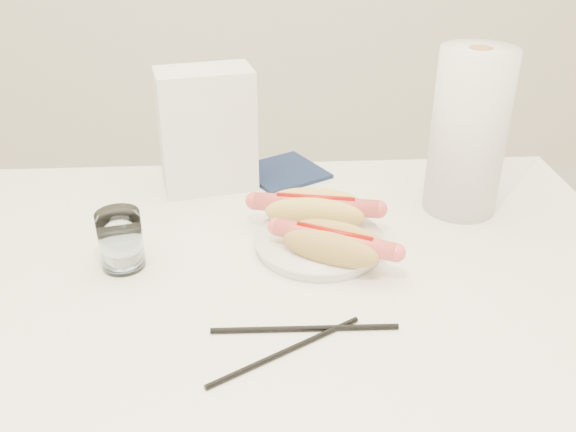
{
  "coord_description": "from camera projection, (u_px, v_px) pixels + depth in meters",
  "views": [
    {
      "loc": [
        0.01,
        -0.77,
        1.27
      ],
      "look_at": [
        0.06,
        0.05,
        0.82
      ],
      "focal_mm": 39.54,
      "sensor_mm": 36.0,
      "label": 1
    }
  ],
  "objects": [
    {
      "name": "chopstick_far",
      "position": [
        305.0,
        329.0,
        0.81
      ],
      "size": [
        0.24,
        0.01,
        0.01
      ],
      "primitive_type": "cylinder",
      "rotation": [
        0.0,
        1.57,
        -0.02
      ],
      "color": "black",
      "rests_on": "table"
    },
    {
      "name": "water_glass",
      "position": [
        121.0,
        240.0,
        0.93
      ],
      "size": [
        0.06,
        0.06,
        0.09
      ],
      "primitive_type": "cylinder",
      "color": "white",
      "rests_on": "table"
    },
    {
      "name": "chopstick_near",
      "position": [
        286.0,
        351.0,
        0.77
      ],
      "size": [
        0.19,
        0.12,
        0.01
      ],
      "primitive_type": "cylinder",
      "rotation": [
        0.0,
        1.57,
        0.54
      ],
      "color": "black",
      "rests_on": "table"
    },
    {
      "name": "table",
      "position": [
        251.0,
        308.0,
        0.95
      ],
      "size": [
        1.2,
        0.8,
        0.75
      ],
      "color": "white",
      "rests_on": "ground"
    },
    {
      "name": "plate",
      "position": [
        319.0,
        244.0,
        0.99
      ],
      "size": [
        0.25,
        0.25,
        0.02
      ],
      "primitive_type": "cylinder",
      "rotation": [
        0.0,
        0.0,
        0.32
      ],
      "color": "white",
      "rests_on": "table"
    },
    {
      "name": "napkin_box",
      "position": [
        207.0,
        130.0,
        1.13
      ],
      "size": [
        0.18,
        0.12,
        0.22
      ],
      "primitive_type": "cube",
      "rotation": [
        0.0,
        0.0,
        0.21
      ],
      "color": "silver",
      "rests_on": "table"
    },
    {
      "name": "paper_towel_roll",
      "position": [
        469.0,
        133.0,
        1.04
      ],
      "size": [
        0.13,
        0.13,
        0.28
      ],
      "primitive_type": "cylinder",
      "rotation": [
        0.0,
        0.0,
        0.09
      ],
      "color": "silver",
      "rests_on": "table"
    },
    {
      "name": "navy_napkin",
      "position": [
        284.0,
        172.0,
        1.23
      ],
      "size": [
        0.19,
        0.19,
        0.01
      ],
      "primitive_type": "cube",
      "rotation": [
        0.0,
        0.0,
        0.51
      ],
      "color": "#131E3C",
      "rests_on": "table"
    },
    {
      "name": "hotdog_left",
      "position": [
        315.0,
        210.0,
        1.01
      ],
      "size": [
        0.2,
        0.11,
        0.05
      ],
      "rotation": [
        0.0,
        0.0,
        -0.2
      ],
      "color": "#DFBB59",
      "rests_on": "plate"
    },
    {
      "name": "hotdog_right",
      "position": [
        334.0,
        244.0,
        0.93
      ],
      "size": [
        0.18,
        0.13,
        0.05
      ],
      "rotation": [
        0.0,
        0.0,
        -0.47
      ],
      "color": "tan",
      "rests_on": "plate"
    }
  ]
}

